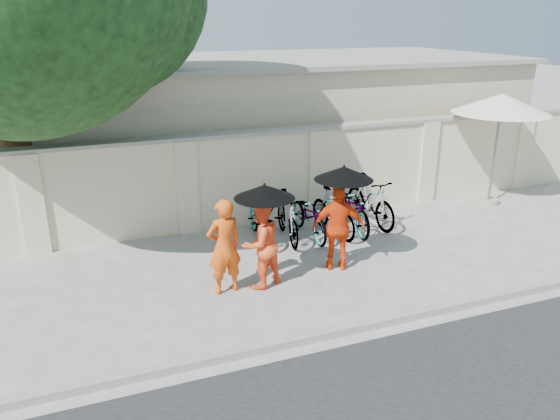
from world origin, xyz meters
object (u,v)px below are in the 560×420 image
object	(u,v)px
monk_center	(261,244)
patio_umbrella	(501,105)
monk_right	(339,228)
monk_left	(224,247)

from	to	relation	value
monk_center	patio_umbrella	world-z (taller)	patio_umbrella
monk_center	monk_right	xyz separation A→B (m)	(1.54, 0.13, 0.02)
monk_left	monk_center	bearing A→B (deg)	168.72
monk_center	monk_left	bearing A→B (deg)	-23.95
monk_right	patio_umbrella	distance (m)	5.84
monk_left	patio_umbrella	distance (m)	7.87
monk_center	patio_umbrella	distance (m)	7.29
monk_left	patio_umbrella	size ratio (longest dim) A/B	0.61
monk_center	monk_right	world-z (taller)	monk_right
monk_center	patio_umbrella	xyz separation A→B (m)	(6.77, 2.15, 1.66)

